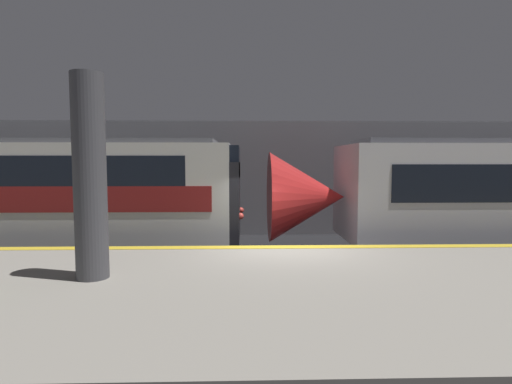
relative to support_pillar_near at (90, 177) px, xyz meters
The scene contains 4 objects.
ground_plane 4.88m from the support_pillar_near, 35.33° to the left, with size 120.00×120.00×0.00m, color black.
platform 3.99m from the support_pillar_near, ahead, with size 40.00×5.49×1.01m.
station_rear_barrier 9.79m from the support_pillar_near, 69.99° to the left, with size 50.00×0.15×4.45m.
support_pillar_near is the anchor object (origin of this frame).
Camera 1 is at (-0.88, -8.80, 2.90)m, focal length 28.00 mm.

